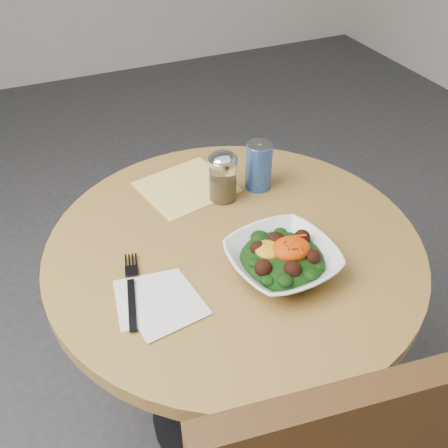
# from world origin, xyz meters

# --- Properties ---
(ground) EXTENTS (6.00, 6.00, 0.00)m
(ground) POSITION_xyz_m (0.00, 0.00, 0.00)
(ground) COLOR #2D2D30
(ground) RESTS_ON ground
(table) EXTENTS (0.90, 0.90, 0.75)m
(table) POSITION_xyz_m (0.00, 0.00, 0.55)
(table) COLOR black
(table) RESTS_ON ground
(cloth_napkin) EXTENTS (0.27, 0.26, 0.00)m
(cloth_napkin) POSITION_xyz_m (-0.03, 0.26, 0.75)
(cloth_napkin) COLOR yellow
(cloth_napkin) RESTS_ON table
(paper_napkins) EXTENTS (0.19, 0.20, 0.00)m
(paper_napkins) POSITION_xyz_m (-0.23, -0.11, 0.75)
(paper_napkins) COLOR white
(paper_napkins) RESTS_ON table
(salad_bowl) EXTENTS (0.26, 0.26, 0.09)m
(salad_bowl) POSITION_xyz_m (0.06, -0.13, 0.78)
(salad_bowl) COLOR white
(salad_bowl) RESTS_ON table
(fork) EXTENTS (0.08, 0.23, 0.00)m
(fork) POSITION_xyz_m (-0.27, -0.05, 0.76)
(fork) COLOR black
(fork) RESTS_ON table
(spice_shaker) EXTENTS (0.08, 0.08, 0.14)m
(spice_shaker) POSITION_xyz_m (0.05, 0.17, 0.82)
(spice_shaker) COLOR silver
(spice_shaker) RESTS_ON table
(beverage_can) EXTENTS (0.07, 0.07, 0.14)m
(beverage_can) POSITION_xyz_m (0.15, 0.18, 0.82)
(beverage_can) COLOR #0D2F95
(beverage_can) RESTS_ON table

